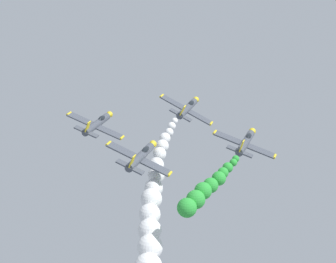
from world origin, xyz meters
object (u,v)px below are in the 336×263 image
(airplane_lead, at_px, (188,108))
(airplane_left_outer, at_px, (141,156))
(airplane_left_inner, at_px, (97,124))
(airplane_right_inner, at_px, (246,142))

(airplane_lead, relative_size, airplane_left_outer, 1.00)
(airplane_left_inner, relative_size, airplane_left_outer, 1.00)
(airplane_right_inner, relative_size, airplane_left_outer, 1.00)
(airplane_lead, bearing_deg, airplane_right_inner, -44.65)
(airplane_left_inner, relative_size, airplane_right_inner, 1.00)
(airplane_left_inner, distance_m, airplane_left_outer, 17.51)
(airplane_left_outer, bearing_deg, airplane_left_inner, 131.50)
(airplane_left_inner, distance_m, airplane_right_inner, 23.66)
(airplane_lead, relative_size, airplane_right_inner, 1.00)
(airplane_left_inner, bearing_deg, airplane_lead, 40.48)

